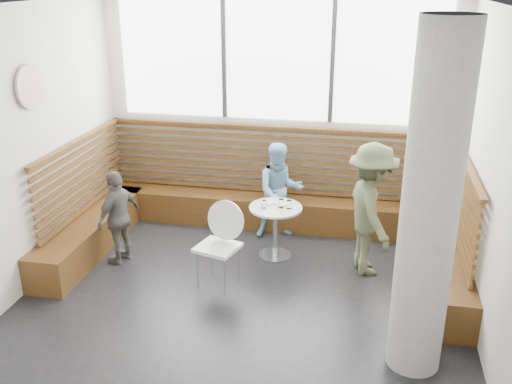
% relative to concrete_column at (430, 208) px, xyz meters
% --- Properties ---
extents(room, '(5.00, 5.00, 3.20)m').
position_rel_concrete_column_xyz_m(room, '(-1.85, 0.60, 0.00)').
color(room, silver).
rests_on(room, ground).
extents(booth, '(5.00, 2.50, 1.44)m').
position_rel_concrete_column_xyz_m(booth, '(-1.85, 2.37, -1.19)').
color(booth, '#472C11').
rests_on(booth, ground).
extents(concrete_column, '(0.50, 0.50, 3.20)m').
position_rel_concrete_column_xyz_m(concrete_column, '(0.00, 0.00, 0.00)').
color(concrete_column, gray).
rests_on(concrete_column, ground).
extents(wall_art, '(0.03, 0.50, 0.50)m').
position_rel_concrete_column_xyz_m(wall_art, '(-4.31, 1.00, 0.70)').
color(wall_art, white).
rests_on(wall_art, room).
extents(cafe_table, '(0.68, 0.68, 0.70)m').
position_rel_concrete_column_xyz_m(cafe_table, '(-1.65, 1.90, -1.10)').
color(cafe_table, silver).
rests_on(cafe_table, ground).
extents(cafe_chair, '(0.48, 0.47, 1.00)m').
position_rel_concrete_column_xyz_m(cafe_chair, '(-2.19, 1.12, -1.01)').
color(cafe_chair, white).
rests_on(cafe_chair, ground).
extents(adult_man, '(0.91, 1.20, 1.64)m').
position_rel_concrete_column_xyz_m(adult_man, '(-0.47, 1.75, -0.78)').
color(adult_man, '#505A3C').
rests_on(adult_man, ground).
extents(child_back, '(0.79, 0.70, 1.35)m').
position_rel_concrete_column_xyz_m(child_back, '(-1.71, 2.54, -0.92)').
color(child_back, '#7BB3D5').
rests_on(child_back, ground).
extents(child_left, '(0.50, 0.77, 1.22)m').
position_rel_concrete_column_xyz_m(child_left, '(-3.58, 1.39, -0.99)').
color(child_left, '#5C5853').
rests_on(child_left, ground).
extents(plate_near, '(0.21, 0.21, 0.01)m').
position_rel_concrete_column_xyz_m(plate_near, '(-1.77, 2.04, -0.89)').
color(plate_near, white).
rests_on(plate_near, cafe_table).
extents(plate_far, '(0.19, 0.19, 0.01)m').
position_rel_concrete_column_xyz_m(plate_far, '(-1.60, 2.02, -0.89)').
color(plate_far, white).
rests_on(plate_far, cafe_table).
extents(glass_left, '(0.07, 0.07, 0.10)m').
position_rel_concrete_column_xyz_m(glass_left, '(-1.80, 1.84, -0.85)').
color(glass_left, white).
rests_on(glass_left, cafe_table).
extents(glass_mid, '(0.07, 0.07, 0.11)m').
position_rel_concrete_column_xyz_m(glass_mid, '(-1.58, 1.89, -0.85)').
color(glass_mid, white).
rests_on(glass_mid, cafe_table).
extents(glass_right, '(0.07, 0.07, 0.11)m').
position_rel_concrete_column_xyz_m(glass_right, '(-1.48, 1.89, -0.85)').
color(glass_right, white).
rests_on(glass_right, cafe_table).
extents(menu_card, '(0.22, 0.19, 0.00)m').
position_rel_concrete_column_xyz_m(menu_card, '(-1.64, 1.73, -0.90)').
color(menu_card, '#A5C64C').
rests_on(menu_card, cafe_table).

